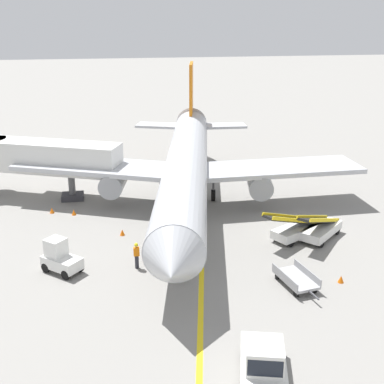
{
  "coord_description": "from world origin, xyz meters",
  "views": [
    {
      "loc": [
        -3.6,
        -25.46,
        15.06
      ],
      "look_at": [
        1.99,
        9.28,
        2.5
      ],
      "focal_mm": 47.8,
      "sensor_mm": 36.0,
      "label": 1
    }
  ],
  "objects_px": {
    "belt_loader_aft_hold": "(321,228)",
    "baggage_cart_loaded": "(296,279)",
    "jet_bridge": "(35,156)",
    "safety_cone_wingtip_right": "(190,197)",
    "airliner": "(186,166)",
    "safety_cone_wingtip_left": "(74,212)",
    "safety_cone_nose_right": "(52,210)",
    "safety_cone_tail_area": "(341,279)",
    "belt_loader_forward_hold": "(296,229)",
    "baggage_tug_near_wing": "(60,258)",
    "safety_cone_nose_left": "(122,232)",
    "pushback_tug": "(263,362)",
    "ground_crew_marshaller": "(137,255)"
  },
  "relations": [
    {
      "from": "belt_loader_forward_hold",
      "to": "safety_cone_wingtip_right",
      "type": "relative_size",
      "value": 11.29
    },
    {
      "from": "airliner",
      "to": "belt_loader_aft_hold",
      "type": "relative_size",
      "value": 7.81
    },
    {
      "from": "baggage_tug_near_wing",
      "to": "safety_cone_nose_right",
      "type": "distance_m",
      "value": 10.01
    },
    {
      "from": "airliner",
      "to": "safety_cone_nose_left",
      "type": "relative_size",
      "value": 79.94
    },
    {
      "from": "airliner",
      "to": "belt_loader_forward_hold",
      "type": "bearing_deg",
      "value": -48.33
    },
    {
      "from": "baggage_cart_loaded",
      "to": "safety_cone_tail_area",
      "type": "xyz_separation_m",
      "value": [
        2.77,
        -0.03,
        -0.25
      ]
    },
    {
      "from": "airliner",
      "to": "safety_cone_wingtip_right",
      "type": "height_order",
      "value": "airliner"
    },
    {
      "from": "airliner",
      "to": "safety_cone_wingtip_left",
      "type": "bearing_deg",
      "value": -177.45
    },
    {
      "from": "safety_cone_wingtip_left",
      "to": "safety_cone_tail_area",
      "type": "distance_m",
      "value": 20.77
    },
    {
      "from": "safety_cone_wingtip_left",
      "to": "safety_cone_tail_area",
      "type": "bearing_deg",
      "value": -39.43
    },
    {
      "from": "airliner",
      "to": "safety_cone_wingtip_left",
      "type": "height_order",
      "value": "airliner"
    },
    {
      "from": "baggage_tug_near_wing",
      "to": "belt_loader_aft_hold",
      "type": "relative_size",
      "value": 0.59
    },
    {
      "from": "belt_loader_forward_hold",
      "to": "belt_loader_aft_hold",
      "type": "bearing_deg",
      "value": -7.79
    },
    {
      "from": "baggage_tug_near_wing",
      "to": "belt_loader_aft_hold",
      "type": "distance_m",
      "value": 17.59
    },
    {
      "from": "pushback_tug",
      "to": "safety_cone_tail_area",
      "type": "xyz_separation_m",
      "value": [
        6.98,
        7.48,
        -0.77
      ]
    },
    {
      "from": "pushback_tug",
      "to": "belt_loader_aft_hold",
      "type": "distance_m",
      "value": 15.73
    },
    {
      "from": "safety_cone_nose_left",
      "to": "safety_cone_wingtip_right",
      "type": "relative_size",
      "value": 1.0
    },
    {
      "from": "jet_bridge",
      "to": "safety_cone_tail_area",
      "type": "bearing_deg",
      "value": -43.03
    },
    {
      "from": "airliner",
      "to": "pushback_tug",
      "type": "xyz_separation_m",
      "value": [
        0.14,
        -21.06,
        -2.42
      ]
    },
    {
      "from": "safety_cone_nose_right",
      "to": "baggage_tug_near_wing",
      "type": "bearing_deg",
      "value": -81.58
    },
    {
      "from": "airliner",
      "to": "jet_bridge",
      "type": "height_order",
      "value": "airliner"
    },
    {
      "from": "jet_bridge",
      "to": "safety_cone_tail_area",
      "type": "xyz_separation_m",
      "value": [
        19.24,
        -17.96,
        -3.32
      ]
    },
    {
      "from": "jet_bridge",
      "to": "pushback_tug",
      "type": "height_order",
      "value": "jet_bridge"
    },
    {
      "from": "baggage_tug_near_wing",
      "to": "safety_cone_wingtip_left",
      "type": "height_order",
      "value": "baggage_tug_near_wing"
    },
    {
      "from": "belt_loader_aft_hold",
      "to": "baggage_cart_loaded",
      "type": "height_order",
      "value": "belt_loader_aft_hold"
    },
    {
      "from": "airliner",
      "to": "belt_loader_forward_hold",
      "type": "xyz_separation_m",
      "value": [
        6.57,
        -7.38,
        -2.64
      ]
    },
    {
      "from": "baggage_tug_near_wing",
      "to": "safety_cone_nose_left",
      "type": "xyz_separation_m",
      "value": [
        3.87,
        4.76,
        -0.71
      ]
    },
    {
      "from": "baggage_tug_near_wing",
      "to": "belt_loader_forward_hold",
      "type": "relative_size",
      "value": 0.54
    },
    {
      "from": "belt_loader_aft_hold",
      "to": "safety_cone_nose_left",
      "type": "xyz_separation_m",
      "value": [
        -13.61,
        2.78,
        -0.56
      ]
    },
    {
      "from": "baggage_tug_near_wing",
      "to": "belt_loader_aft_hold",
      "type": "height_order",
      "value": "belt_loader_aft_hold"
    },
    {
      "from": "jet_bridge",
      "to": "ground_crew_marshaller",
      "type": "bearing_deg",
      "value": -62.15
    },
    {
      "from": "airliner",
      "to": "baggage_tug_near_wing",
      "type": "relative_size",
      "value": 13.22
    },
    {
      "from": "belt_loader_forward_hold",
      "to": "safety_cone_tail_area",
      "type": "distance_m",
      "value": 6.26
    },
    {
      "from": "jet_bridge",
      "to": "safety_cone_nose_right",
      "type": "xyz_separation_m",
      "value": [
        1.47,
        -4.09,
        -3.32
      ]
    },
    {
      "from": "safety_cone_wingtip_right",
      "to": "safety_cone_tail_area",
      "type": "height_order",
      "value": "same"
    },
    {
      "from": "jet_bridge",
      "to": "safety_cone_wingtip_right",
      "type": "height_order",
      "value": "jet_bridge"
    },
    {
      "from": "airliner",
      "to": "belt_loader_forward_hold",
      "type": "relative_size",
      "value": 7.08
    },
    {
      "from": "jet_bridge",
      "to": "safety_cone_wingtip_right",
      "type": "bearing_deg",
      "value": -11.98
    },
    {
      "from": "jet_bridge",
      "to": "pushback_tug",
      "type": "relative_size",
      "value": 3.26
    },
    {
      "from": "baggage_tug_near_wing",
      "to": "safety_cone_wingtip_right",
      "type": "bearing_deg",
      "value": 49.15
    },
    {
      "from": "safety_cone_wingtip_left",
      "to": "belt_loader_forward_hold",
      "type": "bearing_deg",
      "value": -24.26
    },
    {
      "from": "safety_cone_nose_right",
      "to": "safety_cone_wingtip_right",
      "type": "height_order",
      "value": "same"
    },
    {
      "from": "baggage_tug_near_wing",
      "to": "ground_crew_marshaller",
      "type": "bearing_deg",
      "value": -3.9
    },
    {
      "from": "baggage_tug_near_wing",
      "to": "safety_cone_wingtip_right",
      "type": "relative_size",
      "value": 6.05
    },
    {
      "from": "safety_cone_wingtip_left",
      "to": "safety_cone_wingtip_right",
      "type": "relative_size",
      "value": 1.0
    },
    {
      "from": "ground_crew_marshaller",
      "to": "belt_loader_aft_hold",
      "type": "bearing_deg",
      "value": 10.11
    },
    {
      "from": "safety_cone_nose_right",
      "to": "jet_bridge",
      "type": "bearing_deg",
      "value": 109.8
    },
    {
      "from": "airliner",
      "to": "baggage_cart_loaded",
      "type": "xyz_separation_m",
      "value": [
        4.35,
        -13.56,
        -2.95
      ]
    },
    {
      "from": "baggage_tug_near_wing",
      "to": "safety_cone_wingtip_right",
      "type": "distance_m",
      "value": 14.92
    },
    {
      "from": "baggage_tug_near_wing",
      "to": "baggage_cart_loaded",
      "type": "xyz_separation_m",
      "value": [
        13.54,
        -3.96,
        -0.46
      ]
    }
  ]
}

